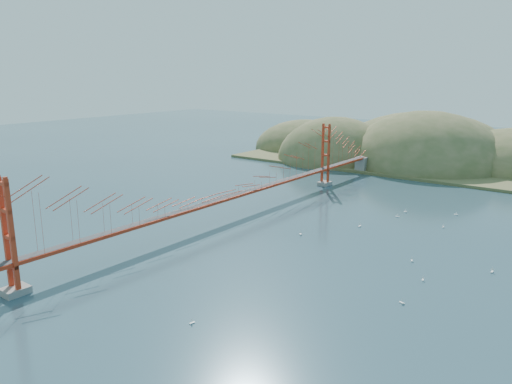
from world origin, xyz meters
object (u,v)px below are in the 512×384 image
Objects in this scene: sailboat_2 at (402,302)px; sailboat_1 at (423,279)px; sailboat_0 at (412,260)px; bridge at (220,174)px.

sailboat_2 is 6.38m from sailboat_1.
sailboat_1 is at bearing -57.74° from sailboat_0.
sailboat_1 is (30.34, -3.03, -6.87)m from bridge.
bridge is at bearing 174.30° from sailboat_1.
sailboat_0 reaches higher than sailboat_1.
bridge is at bearing -176.75° from sailboat_0.
sailboat_0 is (-3.16, 10.97, -0.00)m from sailboat_2.
sailboat_2 is at bearing -17.09° from bridge.
sailboat_1 is at bearing 92.32° from sailboat_2.
bridge is 148.97× the size of sailboat_2.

